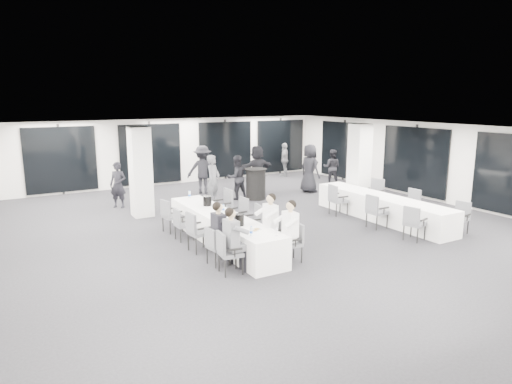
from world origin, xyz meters
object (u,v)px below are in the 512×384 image
Objects in this scene: chair_side_right_mid at (411,202)px; standing_guest_d at (285,157)px; chair_main_left_near at (227,250)px; chair_main_right_mid at (254,220)px; chair_main_left_fourth at (181,222)px; standing_guest_b at (236,175)px; cocktail_table at (256,184)px; standing_guest_f at (257,166)px; chair_main_right_near at (294,240)px; chair_main_right_fourth at (239,213)px; chair_main_left_second at (215,244)px; standing_guest_g at (118,182)px; chair_side_right_far at (375,192)px; banquet_table_main at (222,229)px; chair_main_right_far at (224,204)px; standing_guest_h at (332,165)px; standing_guest_c at (203,166)px; chair_main_left_mid at (196,230)px; chair_side_left_mid at (375,209)px; chair_side_left_near at (413,221)px; ice_bucket_far at (207,201)px; chair_side_right_near at (460,215)px; chair_main_left_far at (170,214)px; banquet_table_side at (381,208)px; chair_side_left_far at (336,198)px; chair_main_right_second at (274,231)px; ice_bucket_near at (239,220)px.

standing_guest_d is at bearing -9.98° from chair_side_right_mid.
chair_main_right_mid is at bearing 142.44° from chair_main_left_near.
standing_guest_b reaches higher than chair_main_left_fourth.
cocktail_table is 1.40m from standing_guest_f.
chair_main_right_near is 0.91× the size of chair_main_right_fourth.
standing_guest_g is at bearing 178.12° from chair_main_left_second.
chair_main_left_second is 0.85× the size of chair_side_right_far.
chair_side_right_far is 6.97m from standing_guest_d.
standing_guest_g is (-1.34, 5.24, 0.51)m from banquet_table_main.
chair_main_left_fourth is 1.89m from chair_main_right_far.
standing_guest_h reaches higher than chair_main_left_near.
chair_main_right_near is at bearing -112.57° from cocktail_table.
chair_main_left_mid is at bearing 92.47° from standing_guest_c.
chair_side_left_mid is 0.46× the size of standing_guest_f.
chair_main_right_far is at bearing -1.37° from chair_main_right_fourth.
chair_side_right_mid is (1.66, 1.54, 0.00)m from chair_side_left_near.
chair_side_left_mid is 0.55× the size of standing_guest_g.
chair_side_right_far is at bearing 36.17° from standing_guest_d.
chair_main_left_mid is (-0.01, 1.04, 0.07)m from chair_main_left_second.
banquet_table_main is 5.26m from cocktail_table.
standing_guest_c reaches higher than ice_bucket_far.
chair_side_right_near is at bearing 166.01° from chair_side_right_far.
chair_main_left_far is 0.95× the size of chair_main_right_fourth.
chair_side_left_mid is at bearing 135.60° from standing_guest_c.
banquet_table_side is at bearing 129.96° from chair_side_right_far.
chair_side_left_far is at bearing 126.48° from banquet_table_side.
chair_main_left_near reaches higher than chair_main_right_second.
chair_side_right_mid is at bearing 119.68° from chair_side_left_near.
standing_guest_c is (1.26, 6.18, 0.52)m from chair_main_right_mid.
cocktail_table is at bearing 135.93° from chair_main_left_second.
chair_side_left_mid is (5.21, -2.56, 0.03)m from chair_main_left_far.
chair_main_right_second is at bearing 20.10° from chair_main_left_far.
chair_main_right_fourth is at bearing 6.30° from chair_main_right_near.
chair_side_left_mid is 5.61m from standing_guest_b.
standing_guest_g is (-4.07, 0.86, -0.03)m from standing_guest_b.
chair_main_left_near is at bearing -124.87° from cocktail_table.
chair_side_right_mid is 5.80m from standing_guest_h.
ice_bucket_near reaches higher than chair_side_right_mid.
standing_guest_b reaches higher than standing_guest_g.
standing_guest_c reaches higher than chair_main_left_far.
chair_side_right_mid reaches higher than banquet_table_side.
chair_main_right_second is at bearing 57.73° from chair_main_left_mid.
chair_main_left_second is at bearing 91.06° from chair_side_right_mid.
banquet_table_side is 4.83m from cocktail_table.
chair_main_left_mid reaches higher than chair_main_left_near.
chair_main_left_fourth is 5.20m from chair_side_left_far.
standing_guest_g is at bearing -175.24° from chair_main_left_fourth.
chair_main_left_second is at bearing 70.51° from chair_side_right_near.
standing_guest_d reaches higher than chair_main_right_second.
standing_guest_h is (8.35, 6.74, 0.34)m from chair_main_left_near.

